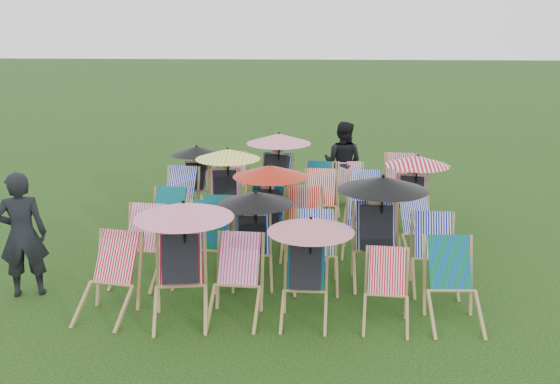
# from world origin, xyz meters

# --- Properties ---
(ground) EXTENTS (100.00, 100.00, 0.00)m
(ground) POSITION_xyz_m (0.00, 0.00, 0.00)
(ground) COLOR black
(ground) RESTS_ON ground
(deckchair_0) EXTENTS (0.77, 0.97, 0.95)m
(deckchair_0) POSITION_xyz_m (-2.06, -2.23, 0.48)
(deckchair_0) COLOR #A0804B
(deckchair_0) RESTS_ON ground
(deckchair_1) EXTENTS (1.19, 1.29, 1.42)m
(deckchair_1) POSITION_xyz_m (-1.15, -2.22, 0.75)
(deckchair_1) COLOR #A0804B
(deckchair_1) RESTS_ON ground
(deckchair_2) EXTENTS (0.68, 0.91, 0.95)m
(deckchair_2) POSITION_xyz_m (-0.50, -2.20, 0.48)
(deckchair_2) COLOR #A0804B
(deckchair_2) RESTS_ON ground
(deckchair_3) EXTENTS (1.04, 1.08, 1.24)m
(deckchair_3) POSITION_xyz_m (0.35, -2.17, 0.65)
(deckchair_3) COLOR #A0804B
(deckchair_3) RESTS_ON ground
(deckchair_4) EXTENTS (0.62, 0.82, 0.84)m
(deckchair_4) POSITION_xyz_m (1.29, -2.26, 0.42)
(deckchair_4) COLOR #A0804B
(deckchair_4) RESTS_ON ground
(deckchair_5) EXTENTS (0.67, 0.91, 0.96)m
(deckchair_5) POSITION_xyz_m (2.08, -2.19, 0.48)
(deckchair_5) COLOR #A0804B
(deckchair_5) RESTS_ON ground
(deckchair_6) EXTENTS (0.75, 0.97, 0.98)m
(deckchair_6) POSITION_xyz_m (-1.97, -1.16, 0.49)
(deckchair_6) COLOR #A0804B
(deckchair_6) RESTS_ON ground
(deckchair_7) EXTENTS (0.79, 1.01, 1.02)m
(deckchair_7) POSITION_xyz_m (-1.10, -1.09, 0.51)
(deckchair_7) COLOR #A0804B
(deckchair_7) RESTS_ON ground
(deckchair_8) EXTENTS (1.05, 1.12, 1.24)m
(deckchair_8) POSITION_xyz_m (-0.41, -1.05, 0.66)
(deckchair_8) COLOR #A0804B
(deckchair_8) RESTS_ON ground
(deckchair_9) EXTENTS (0.65, 0.89, 0.95)m
(deckchair_9) POSITION_xyz_m (0.46, -1.17, 0.48)
(deckchair_9) COLOR #A0804B
(deckchair_9) RESTS_ON ground
(deckchair_10) EXTENTS (1.23, 1.27, 1.46)m
(deckchair_10) POSITION_xyz_m (1.30, -0.95, 0.77)
(deckchair_10) COLOR #A0804B
(deckchair_10) RESTS_ON ground
(deckchair_11) EXTENTS (0.67, 0.91, 0.95)m
(deckchair_11) POSITION_xyz_m (2.04, -1.17, 0.48)
(deckchair_11) COLOR #A0804B
(deckchair_11) RESTS_ON ground
(deckchair_12) EXTENTS (0.68, 0.90, 0.93)m
(deckchair_12) POSITION_xyz_m (-1.89, -0.01, 0.46)
(deckchair_12) COLOR #A0804B
(deckchair_12) RESTS_ON ground
(deckchair_13) EXTENTS (0.57, 0.78, 0.82)m
(deckchair_13) POSITION_xyz_m (-1.12, -0.01, 0.41)
(deckchair_13) COLOR #A0804B
(deckchair_13) RESTS_ON ground
(deckchair_14) EXTENTS (1.15, 1.20, 1.36)m
(deckchair_14) POSITION_xyz_m (-0.31, 0.05, 0.72)
(deckchair_14) COLOR #A0804B
(deckchair_14) RESTS_ON ground
(deckchair_15) EXTENTS (0.69, 0.93, 0.96)m
(deckchair_15) POSITION_xyz_m (0.29, 0.08, 0.48)
(deckchair_15) COLOR #A0804B
(deckchair_15) RESTS_ON ground
(deckchair_16) EXTENTS (0.73, 0.94, 0.96)m
(deckchair_16) POSITION_xyz_m (1.17, 0.11, 0.48)
(deckchair_16) COLOR #A0804B
(deckchair_16) RESTS_ON ground
(deckchair_17) EXTENTS (0.70, 0.87, 0.84)m
(deckchair_17) POSITION_xyz_m (2.03, 0.02, 0.42)
(deckchair_17) COLOR #A0804B
(deckchair_17) RESTS_ON ground
(deckchair_18) EXTENTS (0.74, 0.96, 0.97)m
(deckchair_18) POSITION_xyz_m (-1.99, 1.27, 0.49)
(deckchair_18) COLOR #A0804B
(deckchair_18) RESTS_ON ground
(deckchair_19) EXTENTS (1.13, 1.22, 1.34)m
(deckchair_19) POSITION_xyz_m (-1.13, 1.33, 0.71)
(deckchair_19) COLOR #A0804B
(deckchair_19) RESTS_ON ground
(deckchair_20) EXTENTS (0.67, 0.86, 0.87)m
(deckchair_20) POSITION_xyz_m (-0.35, 1.21, 0.43)
(deckchair_20) COLOR #A0804B
(deckchair_20) RESTS_ON ground
(deckchair_21) EXTENTS (0.70, 0.93, 0.97)m
(deckchair_21) POSITION_xyz_m (0.50, 1.24, 0.48)
(deckchair_21) COLOR #A0804B
(deckchair_21) RESTS_ON ground
(deckchair_22) EXTENTS (0.77, 0.98, 0.98)m
(deckchair_22) POSITION_xyz_m (1.24, 1.14, 0.49)
(deckchair_22) COLOR #A0804B
(deckchair_22) RESTS_ON ground
(deckchair_23) EXTENTS (1.09, 1.16, 1.29)m
(deckchair_23) POSITION_xyz_m (2.08, 1.24, 0.68)
(deckchair_23) COLOR #A0804B
(deckchair_23) RESTS_ON ground
(deckchair_24) EXTENTS (1.00, 1.06, 1.19)m
(deckchair_24) POSITION_xyz_m (-1.89, 2.34, 0.63)
(deckchair_24) COLOR #A0804B
(deckchair_24) RESTS_ON ground
(deckchair_25) EXTENTS (0.68, 0.94, 1.01)m
(deckchair_25) POSITION_xyz_m (-1.21, 2.42, 0.51)
(deckchair_25) COLOR #A0804B
(deckchair_25) RESTS_ON ground
(deckchair_26) EXTENTS (1.22, 1.30, 1.44)m
(deckchair_26) POSITION_xyz_m (-0.35, 2.35, 0.76)
(deckchair_26) COLOR #A0804B
(deckchair_26) RESTS_ON ground
(deckchair_27) EXTENTS (0.67, 0.86, 0.88)m
(deckchair_27) POSITION_xyz_m (0.46, 2.30, 0.44)
(deckchair_27) COLOR #A0804B
(deckchair_27) RESTS_ON ground
(deckchair_28) EXTENTS (0.63, 0.85, 0.88)m
(deckchair_28) POSITION_xyz_m (1.10, 2.27, 0.44)
(deckchair_28) COLOR #A0804B
(deckchair_28) RESTS_ON ground
(deckchair_29) EXTENTS (0.76, 1.00, 1.02)m
(deckchair_29) POSITION_xyz_m (2.02, 2.41, 0.51)
(deckchair_29) COLOR #A0804B
(deckchair_29) RESTS_ON ground
(person_left) EXTENTS (0.70, 0.57, 1.66)m
(person_left) POSITION_xyz_m (-3.32, -1.72, 0.83)
(person_left) COLOR black
(person_left) RESTS_ON ground
(person_rear) EXTENTS (0.95, 0.84, 1.62)m
(person_rear) POSITION_xyz_m (0.95, 2.88, 0.81)
(person_rear) COLOR black
(person_rear) RESTS_ON ground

